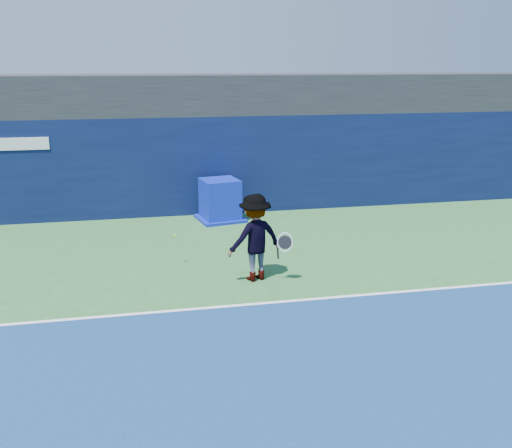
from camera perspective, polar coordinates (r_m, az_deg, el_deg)
name	(u,v)px	position (r m, az deg, el deg)	size (l,w,h in m)	color
ground	(306,385)	(8.75, 5.01, -15.77)	(80.00, 80.00, 0.00)	#2F6933
baseline	(263,303)	(11.32, 0.71, -7.93)	(24.00, 0.10, 0.01)	white
stadium_band	(208,94)	(18.77, -4.87, 12.86)	(36.00, 3.00, 1.20)	#222227
back_wall_assembly	(213,164)	(18.02, -4.35, 6.02)	(36.00, 1.03, 3.00)	#0A1339
equipment_cart	(220,202)	(17.06, -3.62, 2.26)	(1.51, 1.51, 1.24)	#0C1CAA
tennis_player	(255,238)	(12.23, -0.10, -1.36)	(1.46, 1.05, 1.90)	white
tennis_ball	(176,235)	(13.26, -8.05, -1.14)	(0.06, 0.06, 0.06)	#AAD017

